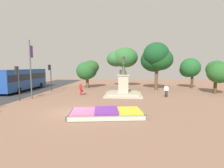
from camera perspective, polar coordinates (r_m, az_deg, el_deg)
The scene contains 14 objects.
ground_plane at distance 14.86m, azimuth -11.86°, elevation -9.07°, with size 75.44×75.44×0.00m, color #8C6651.
flower_planter at distance 13.50m, azimuth -1.80°, elevation -9.51°, with size 5.99×3.54×0.52m.
statue_monument at distance 22.64m, azimuth 3.73°, elevation -1.28°, with size 4.68×4.68×5.09m.
traffic_light_mid_block at distance 21.52m, azimuth -28.45°, elevation 2.09°, with size 0.42×0.30×3.77m.
traffic_light_far_corner at distance 27.50m, azimuth -19.55°, elevation 3.43°, with size 0.41×0.28×3.99m.
banner_pole at distance 22.01m, azimuth -25.02°, elevation 4.71°, with size 0.16×0.67×6.73m.
city_bus at distance 30.28m, azimuth -27.21°, elevation 1.61°, with size 2.88×11.16×3.26m.
pedestrian_with_handbag at distance 23.07m, azimuth -10.13°, elevation -1.50°, with size 0.61×0.53×1.55m.
pedestrian_near_planter at distance 22.27m, azimuth 17.33°, elevation -1.81°, with size 0.54×0.34×1.60m.
park_tree_far_left at distance 27.66m, azimuth 31.34°, elevation 3.53°, with size 3.10×3.71×4.55m.
park_tree_behind_statue at distance 30.57m, azimuth -7.93°, elevation 4.55°, with size 3.80×3.61×4.77m.
park_tree_far_right at distance 28.54m, azimuth 14.28°, elevation 8.22°, with size 4.85×5.49×7.42m.
park_tree_street_side at distance 32.98m, azimuth 23.97°, elevation 4.67°, with size 3.36×3.48×5.15m.
park_tree_mid_canopy at distance 31.68m, azimuth 3.30°, elevation 8.40°, with size 5.59×4.22×7.07m.
Camera 1 is at (4.14, -13.75, 3.81)m, focal length 28.00 mm.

